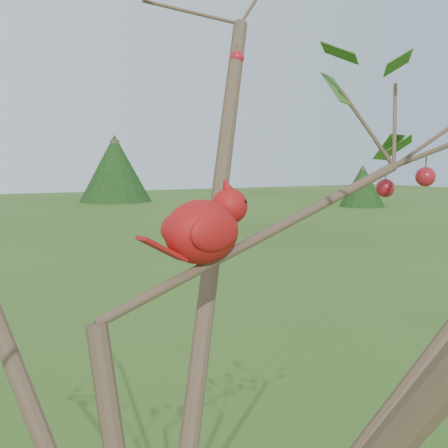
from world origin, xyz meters
name	(u,v)px	position (x,y,z in m)	size (l,w,h in m)	color
crabapple_tree	(169,223)	(0.03, -0.02, 2.12)	(2.35, 2.05, 2.95)	#453325
cardinal	(205,228)	(0.14, 0.09, 2.10)	(0.23, 0.13, 0.16)	#AF160F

